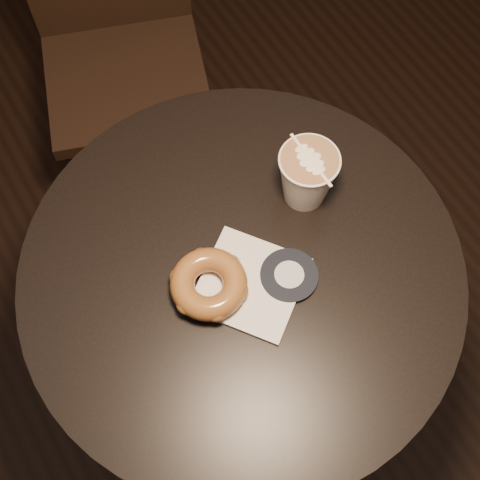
# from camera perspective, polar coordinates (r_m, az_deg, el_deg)

# --- Properties ---
(cafe_table) EXTENTS (0.70, 0.70, 0.75)m
(cafe_table) POSITION_cam_1_polar(r_m,az_deg,el_deg) (1.23, 0.13, -6.12)
(cafe_table) COLOR black
(cafe_table) RESTS_ON ground
(chair) EXTENTS (0.48, 0.48, 0.95)m
(chair) POSITION_cam_1_polar(r_m,az_deg,el_deg) (1.65, -10.67, 17.98)
(chair) COLOR black
(chair) RESTS_ON ground
(pastry_bag) EXTENTS (0.21, 0.21, 0.01)m
(pastry_bag) POSITION_cam_1_polar(r_m,az_deg,el_deg) (1.03, 0.90, -3.77)
(pastry_bag) COLOR silver
(pastry_bag) RESTS_ON cafe_table
(doughnut) EXTENTS (0.12, 0.12, 0.04)m
(doughnut) POSITION_cam_1_polar(r_m,az_deg,el_deg) (1.00, -2.68, -3.76)
(doughnut) COLOR brown
(doughnut) RESTS_ON pastry_bag
(latte_cup) EXTENTS (0.10, 0.10, 0.11)m
(latte_cup) POSITION_cam_1_polar(r_m,az_deg,el_deg) (1.06, 5.71, 5.35)
(latte_cup) COLOR white
(latte_cup) RESTS_ON cafe_table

